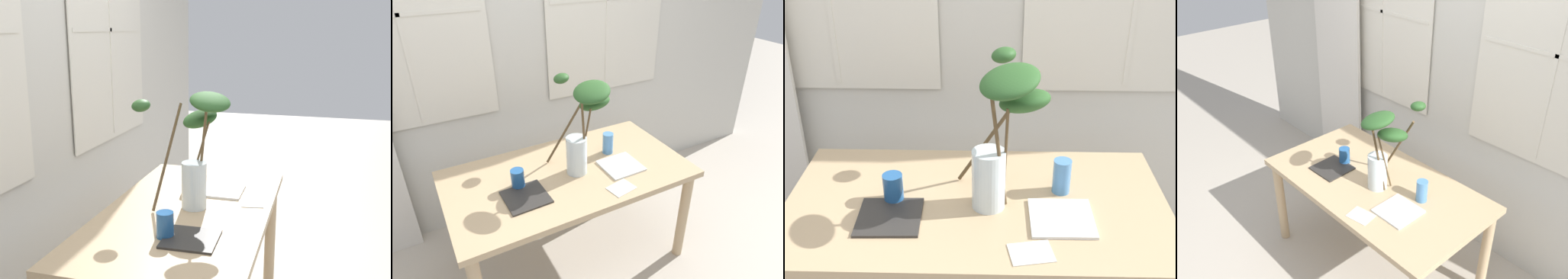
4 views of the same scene
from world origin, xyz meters
The scene contains 10 objects.
ground centered at (0.00, 0.00, 0.00)m, with size 14.00×14.00×0.00m, color #B7AD9E.
back_wall_with_windows centered at (0.00, 0.82, 1.53)m, with size 5.16×0.14×3.05m.
curtain_sheer_side centered at (-1.24, 0.68, 1.11)m, with size 0.59×0.03×2.23m, color silver.
dining_table centered at (0.00, 0.00, 0.65)m, with size 1.53×0.83×0.75m.
vase_with_branches centered at (0.10, -0.02, 1.08)m, with size 0.36×0.59×0.62m.
drinking_glass_blue_left centered at (-0.33, 0.00, 0.81)m, with size 0.08×0.08×0.12m, color #235693.
drinking_glass_blue_right centered at (0.35, 0.08, 0.82)m, with size 0.07×0.07×0.15m, color #4C84BC.
plate_square_left centered at (-0.33, -0.12, 0.76)m, with size 0.24×0.24×0.01m, color #2D2B28.
plate_square_right centered at (0.33, -0.11, 0.76)m, with size 0.24×0.24×0.01m, color white.
napkin_folded centered at (0.20, -0.31, 0.75)m, with size 0.15×0.12×0.00m, color silver.
Camera 4 is at (1.74, -1.62, 2.47)m, focal length 39.18 mm.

